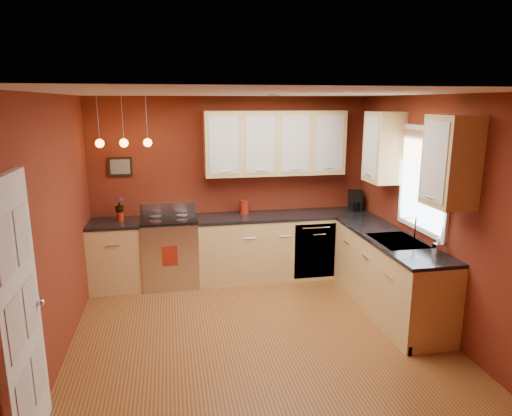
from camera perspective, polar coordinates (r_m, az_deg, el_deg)
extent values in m
plane|color=olive|center=(5.15, 0.46, -16.17)|extent=(4.20, 4.20, 0.00)
cube|color=silver|center=(4.49, 0.53, 14.16)|extent=(4.00, 4.20, 0.02)
cube|color=maroon|center=(6.67, -3.04, 2.58)|extent=(4.00, 0.02, 2.60)
cube|color=maroon|center=(2.75, 9.32, -13.36)|extent=(4.00, 0.02, 2.60)
cube|color=maroon|center=(4.70, -24.19, -3.08)|extent=(0.02, 4.20, 2.60)
cube|color=maroon|center=(5.40, 21.80, -0.88)|extent=(0.02, 4.20, 2.60)
cube|color=#E0C178|center=(6.58, -17.03, -5.79)|extent=(0.70, 0.60, 0.90)
cube|color=#E0C178|center=(6.73, 3.59, -4.80)|extent=(2.54, 0.60, 0.90)
cube|color=#E0C178|center=(5.87, 16.24, -8.06)|extent=(0.60, 2.10, 0.90)
cube|color=black|center=(6.45, -17.30, -1.84)|extent=(0.70, 0.62, 0.04)
cube|color=black|center=(6.60, 3.65, -0.92)|extent=(2.54, 0.62, 0.04)
cube|color=black|center=(5.72, 16.54, -3.66)|extent=(0.62, 2.10, 0.04)
cube|color=silver|center=(6.53, -10.64, -5.48)|extent=(0.76, 0.64, 0.92)
cube|color=black|center=(6.24, -10.62, -6.17)|extent=(0.55, 0.02, 0.32)
cylinder|color=silver|center=(6.16, -10.72, -4.09)|extent=(0.60, 0.02, 0.02)
cube|color=black|center=(6.40, -10.82, -1.44)|extent=(0.76, 0.60, 0.03)
cylinder|color=gray|center=(6.26, -12.46, -1.65)|extent=(0.16, 0.16, 0.01)
cylinder|color=gray|center=(6.26, -9.17, -1.51)|extent=(0.16, 0.16, 0.01)
cylinder|color=gray|center=(6.54, -12.40, -1.04)|extent=(0.16, 0.16, 0.01)
cylinder|color=gray|center=(6.53, -9.25, -0.90)|extent=(0.16, 0.16, 0.01)
cube|color=silver|center=(6.67, -10.86, -0.02)|extent=(0.76, 0.04, 0.16)
cube|color=silver|center=(6.57, 7.36, -5.35)|extent=(0.60, 0.02, 0.80)
cube|color=gray|center=(5.60, 17.23, -4.13)|extent=(0.50, 0.70, 0.05)
cube|color=black|center=(5.74, 16.44, -3.75)|extent=(0.42, 0.30, 0.02)
cube|color=black|center=(5.46, 18.05, -4.74)|extent=(0.42, 0.30, 0.02)
cylinder|color=silver|center=(5.66, 19.32, -2.37)|extent=(0.02, 0.02, 0.28)
cylinder|color=silver|center=(5.59, 18.79, -1.13)|extent=(0.16, 0.02, 0.02)
cube|color=white|center=(5.57, 20.29, 3.34)|extent=(0.04, 1.02, 1.22)
cube|color=white|center=(5.56, 20.16, 3.33)|extent=(0.01, 0.90, 1.10)
cube|color=#9A724D|center=(5.51, 20.33, 7.12)|extent=(0.02, 0.96, 0.36)
cube|color=white|center=(3.70, -27.54, -12.28)|extent=(0.06, 0.82, 2.05)
cube|color=silver|center=(3.33, -28.86, -4.56)|extent=(0.00, 0.28, 0.40)
cube|color=silver|center=(3.66, -27.18, -2.89)|extent=(0.00, 0.28, 0.40)
cube|color=silver|center=(3.52, -27.86, -13.14)|extent=(0.00, 0.28, 0.40)
cube|color=silver|center=(3.83, -26.32, -10.82)|extent=(0.00, 0.28, 0.40)
cube|color=silver|center=(3.78, -26.92, -20.68)|extent=(0.00, 0.28, 0.40)
cube|color=silver|center=(4.08, -25.50, -17.94)|extent=(0.00, 0.28, 0.40)
sphere|color=silver|center=(3.98, -25.33, -10.63)|extent=(0.06, 0.06, 0.06)
cube|color=#E0C178|center=(6.52, 2.39, 8.10)|extent=(2.00, 0.35, 0.90)
cube|color=#E0C178|center=(5.48, 19.01, 6.45)|extent=(0.35, 1.95, 0.90)
cube|color=black|center=(6.57, -16.61, 4.98)|extent=(0.32, 0.03, 0.26)
cylinder|color=gray|center=(6.22, -19.16, 10.40)|extent=(0.01, 0.01, 0.60)
sphere|color=#FFA53F|center=(6.24, -18.95, 7.65)|extent=(0.11, 0.11, 0.11)
cylinder|color=gray|center=(6.18, -16.36, 10.57)|extent=(0.01, 0.01, 0.60)
sphere|color=#FFA53F|center=(6.20, -16.18, 7.81)|extent=(0.11, 0.11, 0.11)
cylinder|color=gray|center=(6.16, -13.54, 10.73)|extent=(0.01, 0.01, 0.60)
sphere|color=#FFA53F|center=(6.18, -13.39, 7.95)|extent=(0.11, 0.11, 0.11)
cylinder|color=maroon|center=(6.59, -1.47, 0.07)|extent=(0.12, 0.12, 0.18)
cylinder|color=maroon|center=(6.57, -1.48, 0.91)|extent=(0.13, 0.13, 0.02)
cylinder|color=maroon|center=(6.43, -16.62, -1.00)|extent=(0.09, 0.09, 0.14)
imported|color=maroon|center=(6.40, -16.71, 0.40)|extent=(0.16, 0.16, 0.22)
cube|color=black|center=(6.95, 12.29, 0.94)|extent=(0.25, 0.23, 0.30)
cylinder|color=black|center=(6.91, 12.45, 0.19)|extent=(0.15, 0.15, 0.14)
imported|color=silver|center=(5.20, 21.80, -4.49)|extent=(0.08, 0.09, 0.18)
cube|color=maroon|center=(6.20, -10.72, -5.92)|extent=(0.20, 0.01, 0.28)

